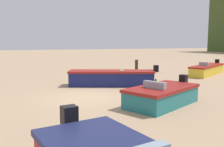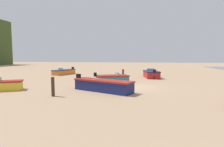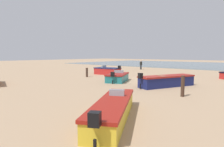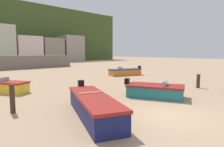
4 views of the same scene
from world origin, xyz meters
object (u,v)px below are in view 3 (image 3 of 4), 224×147
at_px(boat_yellow_1, 113,109).
at_px(boat_teal_4, 117,77).
at_px(mooring_post_near_water, 87,72).
at_px(boat_navy_5, 167,81).
at_px(mooring_post_mid_beach, 183,86).
at_px(beach_walker_foreground, 141,64).
at_px(boat_red_3, 107,71).

relative_size(boat_yellow_1, boat_teal_4, 1.33).
xyz_separation_m(boat_teal_4, mooring_post_near_water, (5.15, -0.59, 0.14)).
bearing_deg(boat_navy_5, mooring_post_near_water, -158.86).
xyz_separation_m(mooring_post_near_water, mooring_post_mid_beach, (-12.64, 3.38, 0.13)).
bearing_deg(boat_teal_4, beach_walker_foreground, 88.43).
relative_size(boat_red_3, boat_teal_4, 0.99).
relative_size(boat_red_3, beach_walker_foreground, 2.35).
relative_size(mooring_post_mid_beach, beach_walker_foreground, 0.83).
height_order(boat_yellow_1, mooring_post_near_water, boat_yellow_1).
bearing_deg(boat_teal_4, mooring_post_mid_beach, -45.16).
bearing_deg(mooring_post_mid_beach, boat_navy_5, -50.95).
relative_size(mooring_post_near_water, beach_walker_foreground, 0.67).
bearing_deg(mooring_post_mid_beach, boat_yellow_1, 83.89).
xyz_separation_m(boat_navy_5, mooring_post_near_water, (10.24, -0.41, 0.07)).
distance_m(boat_teal_4, boat_navy_5, 5.10).
xyz_separation_m(boat_yellow_1, mooring_post_mid_beach, (-0.65, -6.10, 0.26)).
xyz_separation_m(boat_teal_4, beach_walker_foreground, (6.27, -14.64, 0.55)).
relative_size(boat_red_3, boat_navy_5, 0.73).
bearing_deg(boat_red_3, mooring_post_mid_beach, -128.77).
bearing_deg(mooring_post_near_water, boat_teal_4, 173.50).
height_order(boat_yellow_1, boat_red_3, boat_red_3).
xyz_separation_m(boat_red_3, boat_navy_5, (-10.28, 4.19, -0.00)).
height_order(boat_teal_4, boat_navy_5, boat_navy_5).
relative_size(boat_navy_5, mooring_post_mid_beach, 3.91).
bearing_deg(mooring_post_mid_beach, mooring_post_near_water, -14.96).
bearing_deg(boat_navy_5, boat_red_3, -178.69).
relative_size(boat_yellow_1, boat_navy_5, 0.98).
relative_size(mooring_post_near_water, mooring_post_mid_beach, 0.81).
bearing_deg(boat_yellow_1, boat_navy_5, 71.92).
bearing_deg(beach_walker_foreground, boat_teal_4, 120.23).
bearing_deg(mooring_post_near_water, boat_yellow_1, 141.67).
bearing_deg(boat_teal_4, boat_navy_5, -22.80).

